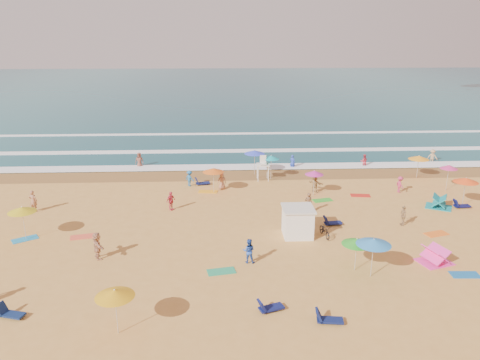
{
  "coord_description": "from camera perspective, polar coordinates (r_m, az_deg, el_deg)",
  "views": [
    {
      "loc": [
        -1.34,
        -32.83,
        13.9
      ],
      "look_at": [
        0.44,
        6.0,
        1.5
      ],
      "focal_mm": 35.0,
      "sensor_mm": 36.0,
      "label": 1
    }
  ],
  "objects": [
    {
      "name": "cabana_roof",
      "position": [
        33.04,
        7.11,
        -3.45
      ],
      "size": [
        2.2,
        2.2,
        0.12
      ],
      "primitive_type": "cube",
      "color": "silver",
      "rests_on": "cabana"
    },
    {
      "name": "popup_tents",
      "position": [
        36.94,
        22.95,
        -4.89
      ],
      "size": [
        7.08,
        11.71,
        1.2
      ],
      "color": "#FF38A5",
      "rests_on": "ground"
    },
    {
      "name": "loungers",
      "position": [
        33.79,
        13.03,
        -6.77
      ],
      "size": [
        39.16,
        23.14,
        0.34
      ],
      "color": "#0F214F",
      "rests_on": "ground"
    },
    {
      "name": "towels",
      "position": [
        34.85,
        2.34,
        -5.8
      ],
      "size": [
        53.33,
        18.78,
        0.03
      ],
      "color": "#C95319",
      "rests_on": "ground"
    },
    {
      "name": "beachgoers",
      "position": [
        39.5,
        -0.81,
        -1.74
      ],
      "size": [
        51.84,
        27.79,
        2.04
      ],
      "color": "#B5745F",
      "rests_on": "ground"
    },
    {
      "name": "cabana",
      "position": [
        33.43,
        7.04,
        -5.15
      ],
      "size": [
        2.0,
        2.0,
        2.0
      ],
      "primitive_type": "cube",
      "color": "white",
      "rests_on": "ground"
    },
    {
      "name": "lifeguard_stand",
      "position": [
        45.51,
        2.8,
        1.27
      ],
      "size": [
        1.2,
        1.2,
        2.1
      ],
      "primitive_type": null,
      "color": "white",
      "rests_on": "ground"
    },
    {
      "name": "ocean",
      "position": [
        117.66,
        -1.99,
        10.9
      ],
      "size": [
        220.0,
        140.0,
        0.18
      ],
      "primitive_type": "cube",
      "color": "#0C4756",
      "rests_on": "ground"
    },
    {
      "name": "wet_sand",
      "position": [
        47.43,
        -0.89,
        0.66
      ],
      "size": [
        220.0,
        220.0,
        0.0
      ],
      "primitive_type": "plane",
      "color": "olive",
      "rests_on": "ground"
    },
    {
      "name": "beach_umbrellas",
      "position": [
        34.85,
        1.02,
        -1.95
      ],
      "size": [
        59.24,
        27.82,
        0.8
      ],
      "color": "#119188",
      "rests_on": "ground"
    },
    {
      "name": "bicycle",
      "position": [
        33.74,
        10.29,
        -6.08
      ],
      "size": [
        0.9,
        1.83,
        0.92
      ],
      "primitive_type": "imported",
      "rotation": [
        0.0,
        0.0,
        0.17
      ],
      "color": "black",
      "rests_on": "ground"
    },
    {
      "name": "surf_foam",
      "position": [
        55.9,
        -1.17,
        3.4
      ],
      "size": [
        200.0,
        18.7,
        0.05
      ],
      "color": "white",
      "rests_on": "ground"
    },
    {
      "name": "ground",
      "position": [
        35.68,
        -0.26,
        -5.24
      ],
      "size": [
        220.0,
        220.0,
        0.0
      ],
      "primitive_type": "plane",
      "color": "gold",
      "rests_on": "ground"
    }
  ]
}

